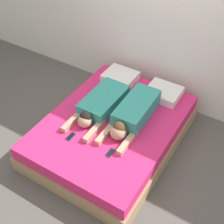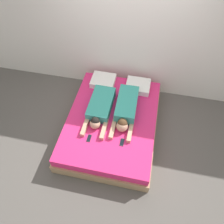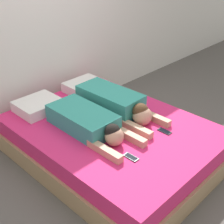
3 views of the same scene
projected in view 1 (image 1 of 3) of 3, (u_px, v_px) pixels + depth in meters
name	position (u px, v px, depth m)	size (l,w,h in m)	color
ground_plane	(112.00, 141.00, 4.30)	(12.00, 12.00, 0.00)	#5B5651
wall_back	(159.00, 19.00, 4.18)	(12.00, 0.06, 2.60)	white
bed	(112.00, 131.00, 4.16)	(1.62, 2.13, 0.40)	tan
pillow_head_left	(120.00, 77.00, 4.63)	(0.46, 0.40, 0.12)	white
pillow_head_right	(164.00, 93.00, 4.36)	(0.46, 0.40, 0.12)	white
person_left	(100.00, 105.00, 4.11)	(0.40, 1.05, 0.21)	teal
person_right	(133.00, 114.00, 3.96)	(0.37, 1.08, 0.24)	teal
cell_phone_left	(71.00, 136.00, 3.81)	(0.06, 0.14, 0.01)	#2D2D33
cell_phone_right	(110.00, 153.00, 3.62)	(0.06, 0.14, 0.01)	#2D2D33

